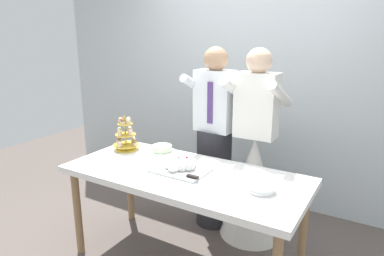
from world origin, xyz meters
name	(u,v)px	position (x,y,z in m)	size (l,w,h in m)	color
rear_wall	(257,65)	(0.00, 1.42, 1.45)	(5.20, 0.10, 2.90)	silver
dessert_table	(184,181)	(0.00, 0.00, 0.70)	(1.80, 0.80, 0.78)	white
cupcake_stand	(126,136)	(-0.71, 0.17, 0.90)	(0.23, 0.23, 0.31)	gold
main_cake_tray	(180,165)	(-0.04, 0.01, 0.82)	(0.44, 0.31, 0.12)	silver
plate_stack	(261,186)	(0.60, -0.01, 0.81)	(0.18, 0.18, 0.07)	white
round_cake	(162,149)	(-0.40, 0.28, 0.80)	(0.24, 0.24, 0.06)	white
person_groom	(214,149)	(-0.10, 0.67, 0.75)	(0.48, 0.51, 1.66)	#232328
person_bride	(253,174)	(0.29, 0.67, 0.58)	(0.56, 0.56, 1.66)	white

